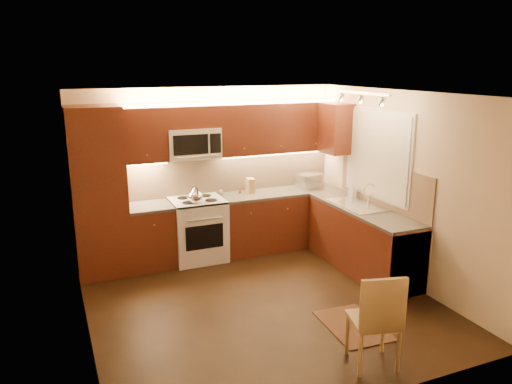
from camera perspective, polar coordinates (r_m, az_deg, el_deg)
name	(u,v)px	position (r m, az deg, el deg)	size (l,w,h in m)	color
floor	(262,303)	(6.20, 0.73, -12.58)	(4.00, 4.00, 0.01)	black
ceiling	(263,94)	(5.54, 0.82, 11.15)	(4.00, 4.00, 0.01)	beige
wall_back	(209,171)	(7.56, -5.36, 2.40)	(4.00, 0.01, 2.50)	beige
wall_front	(364,267)	(4.10, 12.27, -8.40)	(4.00, 0.01, 2.50)	beige
wall_left	(80,225)	(5.30, -19.48, -3.63)	(0.01, 4.00, 2.50)	beige
wall_right	(403,188)	(6.78, 16.44, 0.46)	(0.01, 4.00, 2.50)	beige
pantry	(99,193)	(6.98, -17.56, -0.07)	(0.70, 0.60, 2.30)	#41180E
base_cab_back_left	(151,237)	(7.27, -11.95, -5.07)	(0.62, 0.60, 0.86)	#41180E
counter_back_left	(149,207)	(7.14, -12.14, -1.66)	(0.62, 0.60, 0.04)	#3B3836
base_cab_back_right	(279,220)	(7.88, 2.68, -3.23)	(1.92, 0.60, 0.86)	#41180E
counter_back_right	(280,193)	(7.75, 2.72, -0.06)	(1.92, 0.60, 0.04)	#3B3836
base_cab_right	(362,240)	(7.14, 12.07, -5.45)	(0.60, 2.00, 0.86)	#41180E
counter_right	(364,210)	(7.00, 12.26, -1.98)	(0.60, 2.00, 0.04)	#3B3836
dishwasher	(394,258)	(6.62, 15.55, -7.27)	(0.58, 0.60, 0.84)	silver
backsplash_back	(231,172)	(7.68, -2.84, 2.24)	(3.30, 0.02, 0.60)	tan
backsplash_right	(383,185)	(7.09, 14.31, 0.78)	(0.02, 2.00, 0.60)	tan
upper_cab_back_left	(143,135)	(7.05, -12.76, 6.40)	(0.62, 0.35, 0.75)	#41180E
upper_cab_back_right	(277,128)	(7.68, 2.40, 7.36)	(1.92, 0.35, 0.75)	#41180E
upper_cab_bridge	(192,117)	(7.18, -7.39, 8.54)	(0.76, 0.35, 0.31)	#41180E
upper_cab_right_corner	(336,128)	(7.68, 9.12, 7.20)	(0.35, 0.50, 0.75)	#41180E
stove	(198,229)	(7.39, -6.66, -4.28)	(0.76, 0.65, 0.92)	silver
microwave	(193,143)	(7.22, -7.26, 5.56)	(0.76, 0.38, 0.44)	silver
window_frame	(378,155)	(7.12, 13.75, 4.17)	(0.03, 1.44, 1.24)	silver
window_blinds	(377,155)	(7.11, 13.62, 4.16)	(0.02, 1.36, 1.16)	silver
sink	(358,200)	(7.09, 11.60, -0.93)	(0.52, 0.86, 0.15)	silver
faucet	(369,194)	(7.17, 12.82, -0.20)	(0.20, 0.04, 0.30)	silver
track_light_bar	(361,93)	(6.65, 11.91, 11.05)	(0.04, 1.20, 0.03)	silver
kettle	(195,195)	(7.02, -6.98, -0.32)	(0.22, 0.22, 0.25)	silver
toaster_oven	(309,181)	(8.00, 6.14, 1.30)	(0.37, 0.28, 0.22)	silver
knife_block	(250,186)	(7.63, -0.64, 0.75)	(0.10, 0.16, 0.23)	#A77C4B
spice_jar_a	(221,191)	(7.59, -4.08, 0.10)	(0.04, 0.04, 0.09)	silver
spice_jar_b	(240,190)	(7.61, -1.86, 0.18)	(0.04, 0.04, 0.09)	brown
spice_jar_c	(222,192)	(7.53, -3.93, 0.01)	(0.05, 0.05, 0.09)	silver
spice_jar_d	(221,192)	(7.56, -3.99, 0.02)	(0.04, 0.04, 0.08)	olive
soap_bottle	(352,191)	(7.51, 10.96, 0.16)	(0.09, 0.09, 0.20)	silver
rug	(353,326)	(5.81, 11.03, -14.77)	(0.58, 0.87, 0.01)	black
dining_chair	(374,318)	(4.98, 13.32, -13.85)	(0.43, 0.43, 0.97)	#A77C4B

